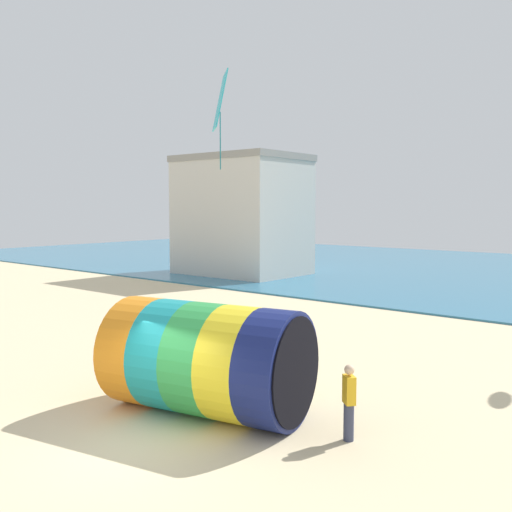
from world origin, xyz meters
The scene contains 5 objects.
ground_plane centered at (0.00, 0.00, 0.00)m, with size 120.00×120.00×0.00m, color beige.
giant_inflatable_tube centered at (-0.19, 2.43, 1.44)m, with size 5.52×3.84×2.88m.
kite_handler centered at (3.49, 3.26, 0.91)m, with size 0.42×0.40×1.77m.
kite_cyan_diamond centered at (-0.45, 3.23, 8.06)m, with size 0.99×0.92×2.51m.
promenade_building centered at (-19.33, 25.88, 4.66)m, with size 9.37×6.99×9.30m.
Camera 1 is at (9.89, -7.85, 5.35)m, focal length 40.00 mm.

